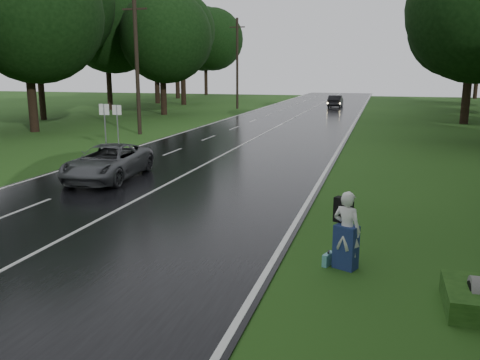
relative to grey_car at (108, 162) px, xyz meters
name	(u,v)px	position (x,y,z in m)	size (l,w,h in m)	color
ground	(69,237)	(2.75, -6.80, -0.74)	(160.00, 160.00, 0.00)	#234B16
road	(252,140)	(2.75, 13.20, -0.72)	(12.00, 140.00, 0.04)	black
lane_center	(252,140)	(2.75, 13.20, -0.70)	(0.12, 140.00, 0.01)	silver
grey_car	(108,162)	(0.00, 0.00, 0.00)	(2.34, 5.06, 1.41)	#54575A
far_car	(336,101)	(5.26, 43.93, 0.02)	(1.53, 4.38, 1.44)	black
hitchhiker	(346,233)	(10.23, -6.94, 0.11)	(0.79, 0.77, 1.83)	silver
suitcase	(328,259)	(9.84, -6.89, -0.60)	(0.12, 0.41, 0.30)	teal
utility_pole_mid	(140,134)	(-5.75, 14.05, -0.74)	(1.80, 0.28, 9.47)	black
utility_pole_far	(237,109)	(-5.75, 38.96, -0.74)	(1.80, 0.28, 10.31)	black
road_sign_a	(106,149)	(-4.45, 7.30, -0.74)	(0.62, 0.10, 2.60)	white
road_sign_b	(119,146)	(-4.45, 8.72, -0.74)	(0.59, 0.10, 2.44)	white
tree_left_d	(35,132)	(-13.93, 13.23, -0.74)	(9.01, 9.01, 14.08)	black
tree_left_e	(164,115)	(-10.75, 29.22, -0.74)	(8.24, 8.24, 12.87)	black
tree_left_f	(184,105)	(-14.47, 43.62, -0.74)	(9.34, 9.34, 14.59)	black
tree_right_e	(464,124)	(17.55, 28.00, -0.74)	(9.28, 9.28, 14.51)	black
tree_right_f	(466,112)	(19.56, 40.96, -0.74)	(10.20, 10.20, 15.94)	black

